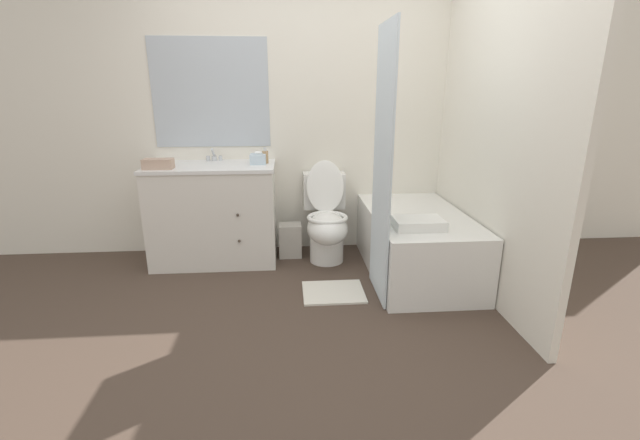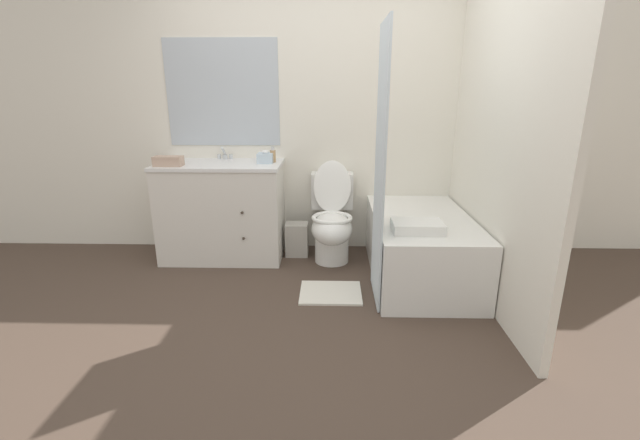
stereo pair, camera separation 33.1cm
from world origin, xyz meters
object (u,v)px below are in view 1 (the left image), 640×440
at_px(toilet, 326,222).
at_px(tissue_box, 258,159).
at_px(vanity_cabinet, 214,213).
at_px(wastebasket, 290,240).
at_px(hand_towel_folded, 158,164).
at_px(bath_towel_folded, 418,223).
at_px(bath_mat, 333,292).
at_px(sink_faucet, 214,157).
at_px(soap_dispenser, 265,156).
at_px(bathtub, 416,243).

distance_m(toilet, tissue_box, 0.82).
height_order(vanity_cabinet, wastebasket, vanity_cabinet).
distance_m(hand_towel_folded, bath_towel_folded, 2.11).
bearing_deg(bath_mat, wastebasket, 111.72).
bearing_deg(wastebasket, hand_towel_folded, -168.71).
relative_size(bath_towel_folded, bath_mat, 0.77).
bearing_deg(sink_faucet, bath_towel_folded, -31.74).
bearing_deg(sink_faucet, tissue_box, -25.68).
bearing_deg(tissue_box, toilet, -7.55).
xyz_separation_m(sink_faucet, soap_dispenser, (0.47, -0.16, 0.02)).
distance_m(soap_dispenser, hand_towel_folded, 0.88).
relative_size(sink_faucet, toilet, 0.16).
relative_size(vanity_cabinet, tissue_box, 7.63).
xyz_separation_m(sink_faucet, tissue_box, (0.41, -0.20, 0.01)).
bearing_deg(vanity_cabinet, bath_towel_folded, -26.03).
bearing_deg(vanity_cabinet, wastebasket, 3.86).
bearing_deg(bathtub, hand_towel_folded, 173.52).
height_order(toilet, bathtub, toilet).
height_order(vanity_cabinet, soap_dispenser, soap_dispenser).
height_order(vanity_cabinet, bath_towel_folded, vanity_cabinet).
bearing_deg(bath_towel_folded, toilet, 130.29).
bearing_deg(bathtub, bath_towel_folded, -106.81).
bearing_deg(bathtub, wastebasket, 156.78).
bearing_deg(wastebasket, sink_faucet, 166.25).
relative_size(bathtub, soap_dispenser, 10.17).
xyz_separation_m(sink_faucet, toilet, (0.99, -0.27, -0.55)).
bearing_deg(toilet, tissue_box, 172.45).
height_order(soap_dispenser, bath_mat, soap_dispenser).
height_order(bathtub, soap_dispenser, soap_dispenser).
distance_m(bathtub, hand_towel_folded, 2.21).
xyz_separation_m(vanity_cabinet, tissue_box, (0.41, 0.01, 0.47)).
xyz_separation_m(sink_faucet, bathtub, (1.72, -0.61, -0.65)).
bearing_deg(toilet, soap_dispenser, 167.92).
bearing_deg(tissue_box, vanity_cabinet, -178.10).
xyz_separation_m(wastebasket, tissue_box, (-0.26, -0.03, 0.77)).
bearing_deg(bathtub, toilet, 154.81).
height_order(vanity_cabinet, bath_mat, vanity_cabinet).
relative_size(bathtub, wastebasket, 4.47).
relative_size(vanity_cabinet, sink_faucet, 7.66).
distance_m(vanity_cabinet, bath_mat, 1.31).
bearing_deg(bath_mat, soap_dispenser, 122.97).
height_order(bathtub, hand_towel_folded, hand_towel_folded).
relative_size(vanity_cabinet, hand_towel_folded, 4.64).
relative_size(toilet, tissue_box, 6.21).
bearing_deg(bath_mat, bath_towel_folded, -2.95).
bearing_deg(vanity_cabinet, toilet, -3.71).
bearing_deg(vanity_cabinet, hand_towel_folded, -156.84).
bearing_deg(soap_dispenser, tissue_box, -150.42).
bearing_deg(bath_towel_folded, bath_mat, 177.05).
xyz_separation_m(bathtub, bath_towel_folded, (-0.11, -0.38, 0.29)).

